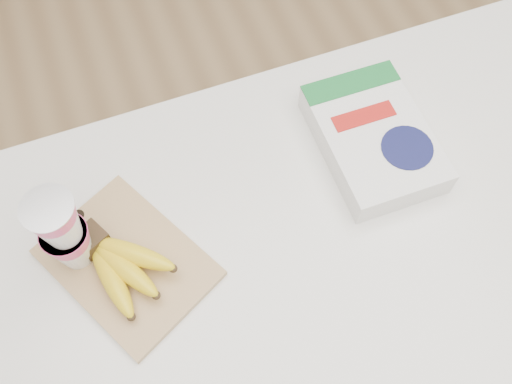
% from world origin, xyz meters
% --- Properties ---
extents(room, '(4.00, 4.00, 4.00)m').
position_xyz_m(room, '(0.00, 0.00, 1.35)').
color(room, tan).
rests_on(room, ground).
extents(table, '(1.24, 0.83, 0.93)m').
position_xyz_m(table, '(0.00, 0.00, 0.47)').
color(table, white).
rests_on(table, ground).
extents(cutting_board, '(0.30, 0.33, 0.01)m').
position_xyz_m(cutting_board, '(-0.33, 0.11, 0.94)').
color(cutting_board, tan).
rests_on(cutting_board, table).
extents(bananas, '(0.16, 0.18, 0.06)m').
position_xyz_m(bananas, '(-0.34, 0.10, 0.97)').
color(bananas, '#382816').
rests_on(bananas, cutting_board).
extents(yogurt_stack, '(0.08, 0.08, 0.18)m').
position_xyz_m(yogurt_stack, '(-0.40, 0.15, 1.04)').
color(yogurt_stack, white).
rests_on(yogurt_stack, cutting_board).
extents(cereal_box, '(0.19, 0.27, 0.06)m').
position_xyz_m(cereal_box, '(0.15, 0.18, 0.96)').
color(cereal_box, white).
rests_on(cereal_box, table).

